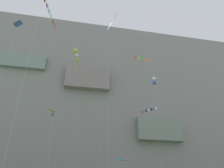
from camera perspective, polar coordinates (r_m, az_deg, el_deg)
name	(u,v)px	position (r m, az deg, el deg)	size (l,w,h in m)	color
cliff_face	(84,109)	(88.66, -7.84, -6.75)	(180.00, 31.60, 69.29)	gray
kite_box_upper_right	(154,81)	(61.77, 11.57, 0.82)	(2.86, 4.41, 32.63)	white
kite_delta_low_right	(101,136)	(51.96, -3.10, -14.14)	(1.76, 3.85, 15.34)	purple
kite_banner_low_center	(112,30)	(39.43, -0.09, 14.59)	(1.54, 5.23, 31.29)	black
kite_delta_upper_mid	(54,117)	(31.19, -15.62, -8.76)	(1.25, 1.99, 12.33)	orange
kite_banner_far_left	(149,112)	(55.84, 10.29, -7.68)	(3.23, 6.12, 22.34)	black
kite_diamond_far_right	(16,29)	(44.16, -24.89, 13.66)	(2.16, 3.28, 31.93)	navy
kite_windsock_mid_left	(77,55)	(54.22, -9.74, 7.80)	(2.93, 12.01, 34.15)	yellow
kite_windsock_near_cliff	(122,160)	(50.17, 2.71, -20.22)	(5.05, 5.16, 9.40)	#38B2D1
kite_banner_high_left	(49,18)	(30.91, -17.07, 17.15)	(1.66, 5.71, 24.29)	black
kite_banner_mid_center	(144,64)	(41.62, 8.85, 5.35)	(4.05, 6.01, 26.74)	black
kite_banner_high_right	(113,166)	(35.17, 0.26, -21.65)	(2.08, 4.51, 6.84)	black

